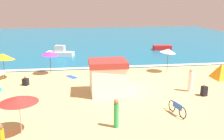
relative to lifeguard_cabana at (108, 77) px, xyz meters
The scene contains 18 objects.
ground_plane 2.40m from the lifeguard_cabana, 38.29° to the left, with size 60.00×60.00×0.00m, color #D8B775.
ocean_water 29.32m from the lifeguard_cabana, 86.91° to the left, with size 60.00×44.00×0.10m, color #146B93.
wave_breaker_foam 7.80m from the lifeguard_cabana, 78.19° to the left, with size 57.00×0.70×0.01m, color white.
lifeguard_cabana is the anchor object (origin of this frame).
beach_umbrella_2 8.35m from the lifeguard_cabana, 38.77° to the left, with size 1.99×1.97×2.40m.
beach_umbrella_4 7.63m from the lifeguard_cabana, 128.51° to the left, with size 2.15×2.15×2.25m.
beach_umbrella_5 7.48m from the lifeguard_cabana, 133.89° to the right, with size 2.42×2.42×2.12m.
beach_umbrella_6 9.94m from the lifeguard_cabana, 150.52° to the left, with size 2.90×2.90×2.44m.
beach_tent 11.02m from the lifeguard_cabana, 14.13° to the left, with size 2.45×2.56×1.31m.
parked_bicycle 5.69m from the lifeguard_cabana, 48.29° to the right, with size 0.47×1.79×0.76m.
beachgoer_0 5.36m from the lifeguard_cabana, 92.08° to the right, with size 0.29×0.29×1.64m.
beachgoer_2 6.33m from the lifeguard_cabana, ahead, with size 0.47×0.47×1.79m.
beachgoer_4 7.16m from the lifeguard_cabana, 156.04° to the left, with size 0.55×0.55×0.79m.
beachgoer_5 7.12m from the lifeguard_cabana, 11.62° to the right, with size 0.43×0.43×0.92m.
beach_towel_0 5.69m from the lifeguard_cabana, 120.05° to the left, with size 1.32×1.48×0.01m.
beach_towel_1 14.02m from the lifeguard_cabana, 24.60° to the left, with size 1.62×1.04×0.01m.
small_boat_0 14.86m from the lifeguard_cabana, 106.99° to the left, with size 3.59×2.06×1.33m.
small_boat_1 19.28m from the lifeguard_cabana, 59.30° to the left, with size 2.57×1.31×0.63m.
Camera 1 is at (-3.72, -18.99, 6.60)m, focal length 40.51 mm.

